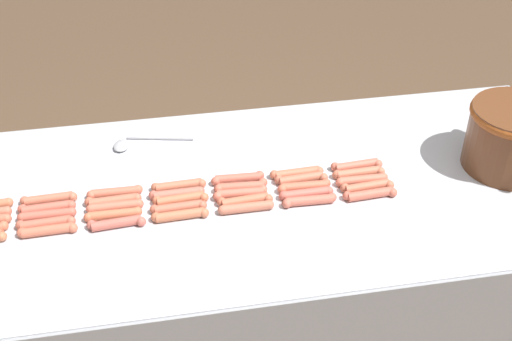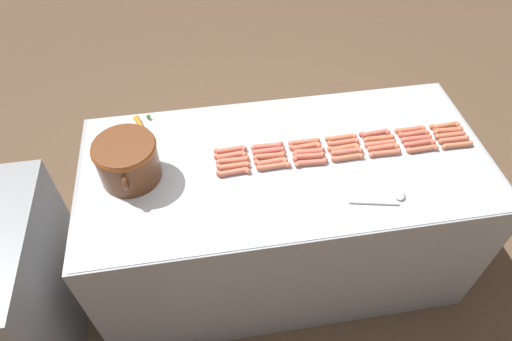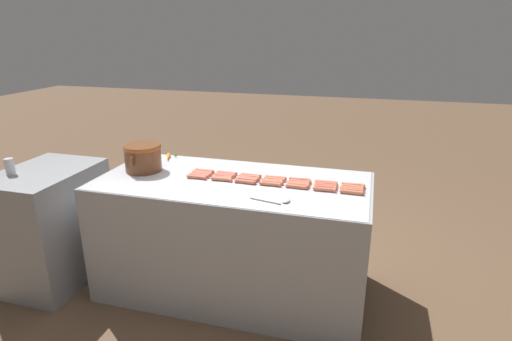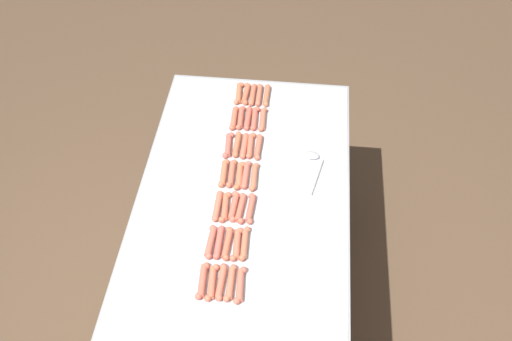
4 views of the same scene
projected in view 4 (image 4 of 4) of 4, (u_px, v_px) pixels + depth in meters
ground_plane at (242, 332)px, 3.07m from camera, size 20.00×20.00×0.00m
griddle_counter at (240, 288)px, 2.73m from camera, size 0.93×1.99×0.92m
hot_dog_0 at (267, 95)px, 2.95m from camera, size 0.03×0.17×0.03m
hot_dog_1 at (263, 119)px, 2.82m from camera, size 0.03×0.17×0.03m
hot_dog_2 at (258, 147)px, 2.70m from camera, size 0.03×0.17×0.03m
hot_dog_3 at (254, 177)px, 2.57m from camera, size 0.03×0.17×0.03m
hot_dog_4 at (251, 208)px, 2.45m from camera, size 0.04×0.16×0.03m
hot_dog_5 at (245, 244)px, 2.33m from camera, size 0.03×0.17×0.03m
hot_dog_6 at (240, 285)px, 2.20m from camera, size 0.04×0.16×0.03m
hot_dog_7 at (259, 95)px, 2.95m from camera, size 0.03×0.17×0.03m
hot_dog_8 at (255, 119)px, 2.83m from camera, size 0.03×0.17×0.03m
hot_dog_9 at (251, 146)px, 2.70m from camera, size 0.03×0.17×0.03m
hot_dog_10 at (247, 175)px, 2.58m from camera, size 0.03×0.17×0.03m
hot_dog_11 at (242, 208)px, 2.45m from camera, size 0.04×0.16×0.03m
hot_dog_12 at (237, 244)px, 2.33m from camera, size 0.04×0.16×0.03m
hot_dog_13 at (231, 283)px, 2.21m from camera, size 0.03×0.17×0.03m
hot_dog_14 at (253, 95)px, 2.95m from camera, size 0.03×0.17×0.03m
hot_dog_15 at (248, 118)px, 2.83m from camera, size 0.03×0.17×0.03m
hot_dog_16 at (244, 146)px, 2.70m from camera, size 0.03×0.17×0.03m
hot_dog_17 at (240, 176)px, 2.58m from camera, size 0.04×0.16×0.03m
hot_dog_18 at (234, 206)px, 2.46m from camera, size 0.04×0.16×0.03m
hot_dog_19 at (227, 243)px, 2.33m from camera, size 0.03×0.16×0.03m
hot_dog_20 at (221, 282)px, 2.21m from camera, size 0.03×0.17×0.03m
hot_dog_21 at (246, 94)px, 2.95m from camera, size 0.04×0.16×0.03m
hot_dog_22 at (241, 118)px, 2.83m from camera, size 0.03×0.16×0.03m
hot_dog_23 at (237, 144)px, 2.71m from camera, size 0.03×0.17×0.03m
hot_dog_24 at (232, 174)px, 2.59m from camera, size 0.03×0.17×0.03m
hot_dog_25 at (225, 207)px, 2.46m from camera, size 0.04×0.16×0.03m
hot_dog_26 at (219, 242)px, 2.33m from camera, size 0.03×0.17×0.03m
hot_dog_27 at (212, 282)px, 2.21m from camera, size 0.04×0.16×0.03m
hot_dog_28 at (239, 93)px, 2.96m from camera, size 0.04×0.16×0.03m
hot_dog_29 at (234, 118)px, 2.83m from camera, size 0.03×0.17×0.03m
hot_dog_30 at (228, 145)px, 2.71m from camera, size 0.04×0.16×0.03m
hot_dog_31 at (224, 173)px, 2.59m from camera, size 0.03×0.17×0.03m
hot_dog_32 at (218, 206)px, 2.46m from camera, size 0.03×0.17×0.03m
hot_dog_33 at (211, 242)px, 2.34m from camera, size 0.03×0.17×0.03m
hot_dog_34 at (203, 281)px, 2.21m from camera, size 0.04×0.16×0.03m
serving_spoon at (314, 162)px, 2.64m from camera, size 0.10×0.27×0.02m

